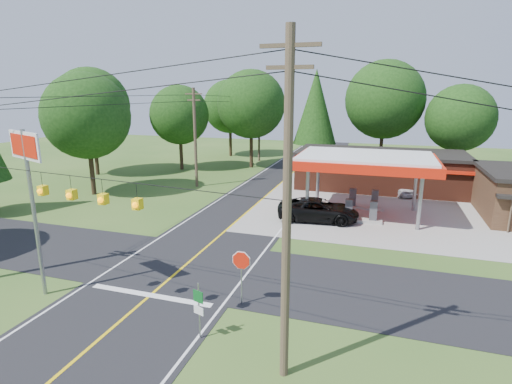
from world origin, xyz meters
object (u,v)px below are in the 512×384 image
(sedan_car, at_px, (399,187))
(octagonal_stop_sign, at_px, (241,265))
(gas_canopy, at_px, (365,162))
(big_stop_sign, at_px, (28,172))
(suv_car, at_px, (318,210))

(sedan_car, xyz_separation_m, octagonal_stop_sign, (-7.50, -24.01, 1.26))
(gas_canopy, height_order, sedan_car, gas_canopy)
(sedan_car, distance_m, octagonal_stop_sign, 25.19)
(octagonal_stop_sign, bearing_deg, sedan_car, 72.66)
(gas_canopy, height_order, octagonal_stop_sign, gas_canopy)
(big_stop_sign, bearing_deg, sedan_car, 56.83)
(suv_car, height_order, big_stop_sign, big_stop_sign)
(big_stop_sign, relative_size, octagonal_stop_sign, 3.01)
(suv_car, xyz_separation_m, octagonal_stop_sign, (-1.37, -13.50, 1.15))
(suv_car, relative_size, octagonal_stop_sign, 2.29)
(sedan_car, bearing_deg, suv_car, -149.54)
(big_stop_sign, bearing_deg, gas_canopy, 52.14)
(suv_car, bearing_deg, big_stop_sign, 138.98)
(suv_car, xyz_separation_m, sedan_car, (6.13, 10.52, -0.10))
(gas_canopy, relative_size, sedan_car, 2.43)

